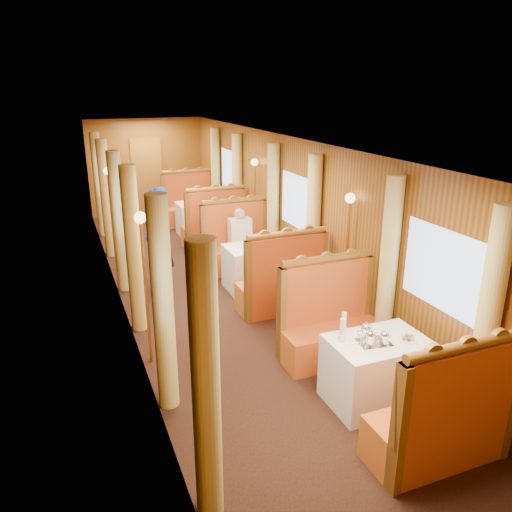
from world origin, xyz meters
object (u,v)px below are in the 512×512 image
table_far (201,219)px  fruit_plate (407,339)px  rose_vase_mid (259,237)px  rose_vase_far (198,195)px  banquette_near_fwd (442,422)px  teapot_right (384,340)px  table_near (376,371)px  banquette_mid_fwd (282,286)px  banquette_far_fwd (214,228)px  table_mid (257,267)px  teapot_left (370,340)px  banquette_near_aft (330,327)px  steward (159,242)px  teapot_back (366,334)px  banquette_mid_aft (237,247)px  passenger (240,234)px  banquette_far_aft (190,207)px  tea_tray (374,343)px

table_far → fruit_plate: bearing=-87.8°
rose_vase_mid → rose_vase_far: 3.55m
banquette_near_fwd → teapot_right: banquette_near_fwd is taller
teapot_right → rose_vase_mid: rose_vase_mid is taller
table_near → banquette_mid_fwd: size_ratio=0.78×
table_far → banquette_far_fwd: size_ratio=0.78×
table_mid → teapot_left: (-0.17, -3.57, 0.44)m
table_mid → banquette_near_aft: bearing=-90.0°
banquette_near_fwd → steward: steward is taller
banquette_mid_fwd → table_far: size_ratio=1.28×
teapot_right → rose_vase_far: bearing=89.0°
teapot_back → teapot_right: bearing=-40.9°
banquette_near_aft → steward: steward is taller
banquette_mid_fwd → fruit_plate: banquette_mid_fwd is taller
table_mid → steward: steward is taller
banquette_mid_aft → teapot_left: 4.61m
table_near → steward: (-1.57, 3.88, 0.52)m
table_near → banquette_mid_aft: size_ratio=0.78×
banquette_mid_aft → teapot_back: 4.47m
teapot_left → banquette_near_aft: bearing=74.5°
table_mid → passenger: passenger is taller
table_mid → teapot_right: (-0.02, -3.61, 0.44)m
passenger → banquette_far_aft: bearing=90.0°
tea_tray → table_far: bearing=89.2°
table_mid → banquette_far_fwd: size_ratio=0.78×
banquette_mid_fwd → passenger: size_ratio=1.76×
teapot_back → passenger: (0.13, 4.25, -0.08)m
table_mid → banquette_mid_aft: banquette_mid_aft is taller
tea_tray → passenger: (0.09, 4.35, -0.02)m
teapot_left → teapot_back: bearing=66.8°
table_mid → teapot_left: 3.60m
table_far → banquette_far_fwd: (0.00, -1.01, 0.05)m
tea_tray → table_mid: bearing=88.5°
rose_vase_mid → banquette_far_fwd: bearing=90.5°
banquette_mid_aft → tea_tray: 4.56m
table_near → banquette_near_fwd: bearing=-90.0°
teapot_left → passenger: bearing=81.1°
teapot_left → teapot_right: (0.15, -0.04, -0.01)m
teapot_right → rose_vase_mid: bearing=88.2°
fruit_plate → rose_vase_mid: 3.59m
banquette_mid_fwd → rose_vase_mid: size_ratio=3.72×
banquette_mid_aft → fruit_plate: 4.65m
banquette_near_aft → teapot_right: (-0.02, -1.12, 0.39)m
table_mid → banquette_far_aft: 4.51m
table_near → banquette_mid_fwd: banquette_mid_fwd is taller
table_near → banquette_far_aft: (0.00, 8.01, 0.05)m
banquette_far_aft → banquette_mid_fwd: bearing=-90.0°
steward → tea_tray: bearing=18.1°
rose_vase_mid → rose_vase_far: bearing=90.9°
passenger → table_far: bearing=90.0°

